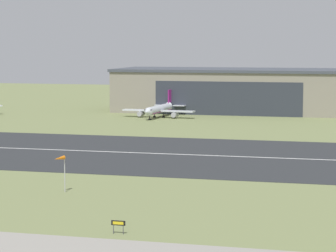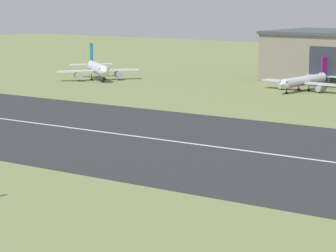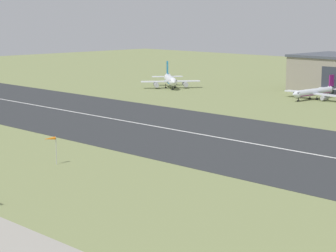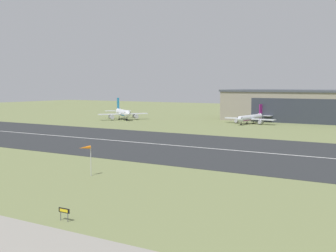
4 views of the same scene
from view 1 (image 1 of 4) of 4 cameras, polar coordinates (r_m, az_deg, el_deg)
name	(u,v)px [view 1 (image 1 of 4)]	position (r m, az deg, el deg)	size (l,w,h in m)	color
ground_plane	(100,203)	(113.31, -4.87, -5.56)	(618.06, 618.06, 0.00)	#7A8451
runway_strip	(186,155)	(161.57, 1.28, -2.07)	(378.06, 55.31, 0.06)	#2B2D30
runway_centreline	(186,155)	(161.56, 1.28, -2.06)	(340.25, 0.70, 0.01)	silver
taxiway_road	(15,252)	(88.91, -10.88, -8.84)	(283.54, 15.81, 0.05)	gray
hangar_building	(236,90)	(264.05, 4.90, 2.57)	(79.09, 30.78, 14.22)	gray
airplane_parked_east	(159,109)	(242.87, -0.64, 1.19)	(22.77, 24.21, 7.95)	silver
windsock_pole	(60,160)	(120.55, -7.77, -2.45)	(1.17, 2.57, 5.67)	#B7B7BC
runway_sign	(118,224)	(95.14, -3.59, -7.02)	(1.74, 0.13, 1.63)	#4C4C51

